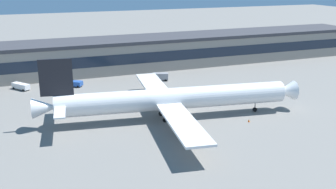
{
  "coord_description": "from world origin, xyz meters",
  "views": [
    {
      "loc": [
        -41.57,
        -91.23,
        34.39
      ],
      "look_at": [
        -4.49,
        0.95,
        5.0
      ],
      "focal_mm": 43.66,
      "sensor_mm": 36.0,
      "label": 1
    }
  ],
  "objects": [
    {
      "name": "ground_plane",
      "position": [
        0.0,
        0.0,
        0.0
      ],
      "size": [
        600.0,
        600.0,
        0.0
      ],
      "primitive_type": "plane",
      "color": "slate"
    },
    {
      "name": "terminal_building",
      "position": [
        0.0,
        54.13,
        5.8
      ],
      "size": [
        201.53,
        19.78,
        11.56
      ],
      "color": "gray",
      "rests_on": "ground_plane"
    },
    {
      "name": "airliner",
      "position": [
        -5.42,
        -2.91,
        5.03
      ],
      "size": [
        65.87,
        56.96,
        16.24
      ],
      "color": "white",
      "rests_on": "ground_plane"
    },
    {
      "name": "crew_van",
      "position": [
        5.78,
        32.98,
        1.46
      ],
      "size": [
        5.64,
        4.16,
        2.55
      ],
      "color": "gray",
      "rests_on": "ground_plane"
    },
    {
      "name": "belt_loader",
      "position": [
        -38.35,
        38.57,
        1.15
      ],
      "size": [
        5.34,
        6.37,
        1.95
      ],
      "color": "white",
      "rests_on": "ground_plane"
    },
    {
      "name": "pushback_tractor",
      "position": [
        -22.33,
        36.02,
        1.05
      ],
      "size": [
        5.43,
        4.87,
        1.75
      ],
      "color": "#2651A5",
      "rests_on": "ground_plane"
    },
    {
      "name": "traffic_cone_0",
      "position": [
        11.24,
        -12.42,
        0.33
      ],
      "size": [
        0.52,
        0.52,
        0.65
      ],
      "primitive_type": "cone",
      "color": "#F2590C",
      "rests_on": "ground_plane"
    }
  ]
}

